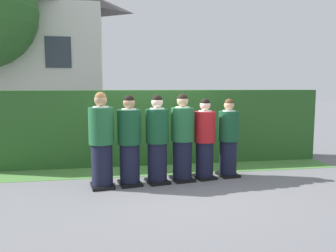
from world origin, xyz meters
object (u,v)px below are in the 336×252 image
object	(u,v)px
student_front_row_3	(182,140)
student_in_red_blazer	(205,141)
student_front_row_2	(157,141)
student_front_row_0	(102,142)
student_front_row_1	(130,143)
student_front_row_5	(228,140)

from	to	relation	value
student_front_row_3	student_in_red_blazer	size ratio (longest dim) A/B	1.06
student_front_row_2	student_front_row_3	bearing A→B (deg)	8.72
student_front_row_0	student_in_red_blazer	xyz separation A→B (m)	(1.95, 0.26, -0.07)
student_front_row_2	student_front_row_3	size ratio (longest dim) A/B	0.99
student_front_row_0	student_front_row_2	bearing A→B (deg)	6.65
student_front_row_0	student_front_row_1	world-z (taller)	student_front_row_0
student_front_row_1	student_front_row_5	size ratio (longest dim) A/B	1.06
student_front_row_1	student_in_red_blazer	world-z (taller)	student_front_row_1
student_front_row_3	student_front_row_5	bearing A→B (deg)	8.58
student_front_row_0	student_front_row_1	bearing A→B (deg)	8.23
student_front_row_0	student_front_row_5	size ratio (longest dim) A/B	1.09
student_front_row_5	student_front_row_0	bearing A→B (deg)	-172.18
student_front_row_2	student_front_row_5	distance (m)	1.47
student_front_row_2	student_front_row_5	size ratio (longest dim) A/B	1.06
student_front_row_3	student_front_row_1	bearing A→B (deg)	-173.12
student_front_row_5	student_in_red_blazer	bearing A→B (deg)	-171.25
student_in_red_blazer	student_front_row_5	xyz separation A→B (m)	(0.51, 0.08, -0.00)
student_front_row_1	student_front_row_2	bearing A→B (deg)	5.11
student_front_row_0	student_front_row_3	xyz separation A→B (m)	(1.49, 0.19, -0.02)
student_front_row_2	student_in_red_blazer	size ratio (longest dim) A/B	1.05
student_in_red_blazer	student_front_row_2	bearing A→B (deg)	-171.44
student_front_row_1	student_in_red_blazer	distance (m)	1.47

